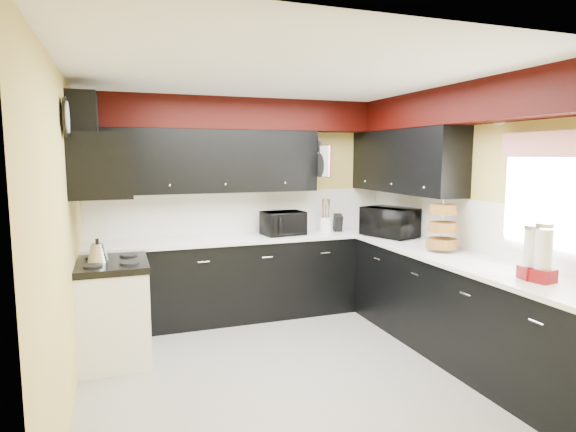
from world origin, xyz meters
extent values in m
plane|color=gray|center=(0.00, 0.00, 0.00)|extent=(3.60, 3.60, 0.00)
cube|color=#E0C666|center=(0.00, 1.80, 1.25)|extent=(3.60, 0.06, 2.50)
cube|color=#E0C666|center=(1.80, 0.00, 1.25)|extent=(0.06, 3.60, 2.50)
cube|color=#E0C666|center=(-1.80, 0.00, 1.25)|extent=(0.06, 3.60, 2.50)
cube|color=white|center=(0.00, 0.00, 2.50)|extent=(3.60, 3.60, 0.06)
cube|color=black|center=(0.00, 1.50, 0.45)|extent=(3.60, 0.60, 0.90)
cube|color=black|center=(1.50, -0.30, 0.45)|extent=(0.60, 3.00, 0.90)
cube|color=white|center=(0.00, 1.50, 0.92)|extent=(3.62, 0.64, 0.04)
cube|color=white|center=(1.50, -0.30, 0.92)|extent=(0.64, 3.02, 0.04)
cube|color=white|center=(0.00, 1.79, 1.19)|extent=(3.60, 0.02, 0.50)
cube|color=white|center=(1.79, 0.00, 1.19)|extent=(0.02, 3.60, 0.50)
cube|color=black|center=(-0.50, 1.62, 1.80)|extent=(2.60, 0.35, 0.70)
cube|color=black|center=(1.62, 0.90, 1.80)|extent=(0.35, 1.80, 0.70)
cube|color=black|center=(0.00, 1.62, 2.33)|extent=(3.60, 0.36, 0.35)
cube|color=black|center=(1.62, -0.18, 2.33)|extent=(0.36, 3.24, 0.35)
cube|color=white|center=(-1.50, 0.75, 0.43)|extent=(0.60, 0.75, 0.86)
cube|color=black|center=(-1.50, 0.75, 0.89)|extent=(0.62, 0.77, 0.06)
cube|color=black|center=(-1.55, 0.75, 1.78)|extent=(0.50, 0.78, 0.55)
cube|color=black|center=(-1.68, 0.75, 2.20)|extent=(0.24, 0.40, 0.40)
cube|color=red|center=(1.73, -0.90, 1.95)|extent=(0.04, 0.88, 0.20)
cube|color=white|center=(0.83, 1.30, 1.80)|extent=(0.03, 0.26, 0.35)
imported|color=black|center=(0.39, 1.49, 1.08)|extent=(0.51, 0.44, 0.27)
imported|color=black|center=(1.52, 0.97, 1.11)|extent=(0.59, 0.70, 0.33)
cylinder|color=white|center=(0.95, 1.53, 1.03)|extent=(0.18, 0.18, 0.18)
cube|color=black|center=(1.10, 1.50, 1.04)|extent=(0.12, 0.15, 0.21)
camera|label=1|loc=(-1.43, -3.78, 1.86)|focal=30.00mm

